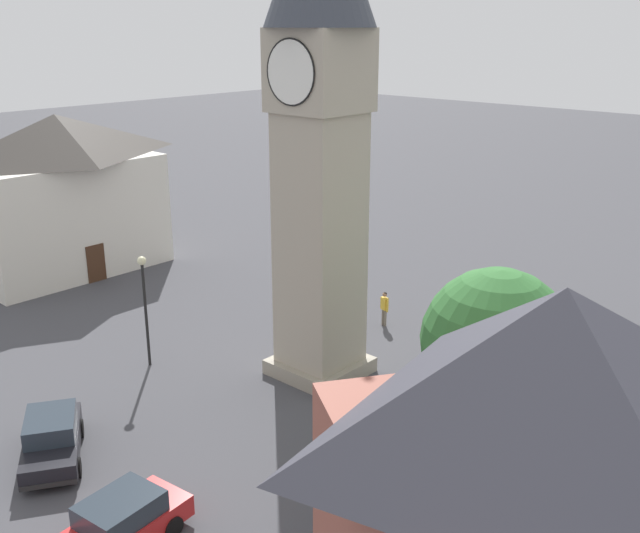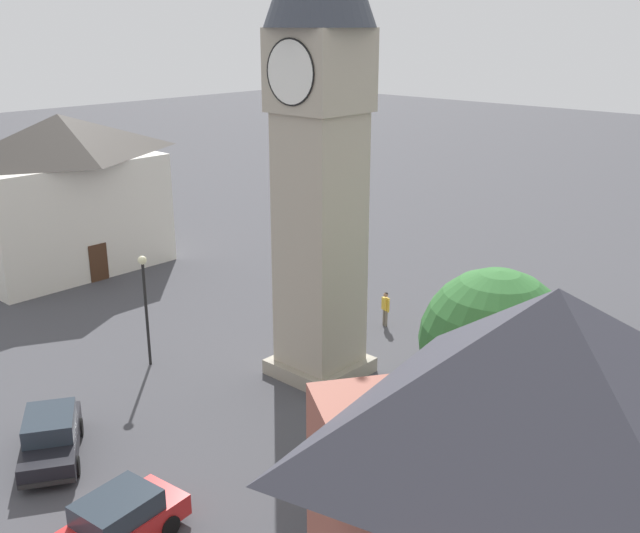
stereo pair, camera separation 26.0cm
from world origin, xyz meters
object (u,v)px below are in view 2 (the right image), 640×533
at_px(building_shop_left, 66,193).
at_px(clock_tower, 320,94).
at_px(car_blue_kerb, 398,502).
at_px(tree, 494,343).
at_px(lamp_post, 145,292).
at_px(car_red_corner, 51,437).
at_px(pedestrian, 385,306).
at_px(building_terrace_right, 532,531).
at_px(car_white_side, 544,348).
at_px(car_silver_kerb, 115,524).

bearing_deg(building_shop_left, clock_tower, -0.08).
xyz_separation_m(car_blue_kerb, tree, (-0.05, 4.96, 3.27)).
bearing_deg(tree, lamp_post, -165.39).
relative_size(car_red_corner, pedestrian, 2.59).
bearing_deg(tree, building_terrace_right, -56.69).
bearing_deg(car_blue_kerb, pedestrian, 129.21).
xyz_separation_m(car_red_corner, lamp_post, (-3.49, 6.29, 2.47)).
distance_m(car_red_corner, car_white_side, 19.51).
distance_m(building_shop_left, lamp_post, 14.51).
height_order(car_silver_kerb, pedestrian, pedestrian).
bearing_deg(car_red_corner, car_blue_kerb, 25.28).
xyz_separation_m(car_silver_kerb, pedestrian, (-4.17, 17.31, 0.25)).
distance_m(clock_tower, building_shop_left, 20.66).
bearing_deg(building_terrace_right, car_white_side, 114.52).
xyz_separation_m(pedestrian, building_terrace_right, (14.86, -15.00, 3.90)).
relative_size(car_blue_kerb, building_shop_left, 0.39).
xyz_separation_m(clock_tower, tree, (8.15, -0.67, -7.20)).
xyz_separation_m(car_blue_kerb, pedestrian, (-9.24, 11.33, 0.25)).
height_order(clock_tower, pedestrian, clock_tower).
distance_m(clock_tower, car_blue_kerb, 14.45).
bearing_deg(tree, car_silver_kerb, -114.65).
bearing_deg(pedestrian, car_blue_kerb, -50.79).
distance_m(car_silver_kerb, car_red_corner, 5.51).
bearing_deg(tree, car_blue_kerb, -89.37).
height_order(tree, building_shop_left, building_shop_left).
bearing_deg(lamp_post, car_silver_kerb, -39.43).
height_order(car_silver_kerb, tree, tree).
distance_m(tree, building_shop_left, 27.72).
bearing_deg(building_terrace_right, car_silver_kerb, -167.81).
height_order(pedestrian, lamp_post, lamp_post).
height_order(car_silver_kerb, car_red_corner, same).
xyz_separation_m(car_red_corner, building_terrace_right, (16.11, 1.28, 4.14)).
height_order(clock_tower, lamp_post, clock_tower).
bearing_deg(building_terrace_right, car_blue_kerb, 146.85).
bearing_deg(building_terrace_right, lamp_post, 165.67).
xyz_separation_m(car_white_side, building_terrace_right, (7.37, -16.17, 4.14)).
bearing_deg(building_shop_left, car_silver_kerb, -27.18).
relative_size(pedestrian, building_terrace_right, 0.17).
xyz_separation_m(car_red_corner, building_shop_left, (-17.27, 10.62, 3.81)).
relative_size(car_silver_kerb, car_red_corner, 0.98).
height_order(car_silver_kerb, building_shop_left, building_shop_left).
bearing_deg(car_silver_kerb, pedestrian, 103.53).
relative_size(car_blue_kerb, car_silver_kerb, 1.02).
distance_m(clock_tower, lamp_post, 10.77).
height_order(car_blue_kerb, tree, tree).
bearing_deg(building_shop_left, car_red_corner, -31.58).
bearing_deg(pedestrian, car_white_side, 8.84).
distance_m(car_red_corner, pedestrian, 16.33).
distance_m(car_white_side, lamp_post, 16.73).
bearing_deg(car_silver_kerb, car_blue_kerb, 49.68).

